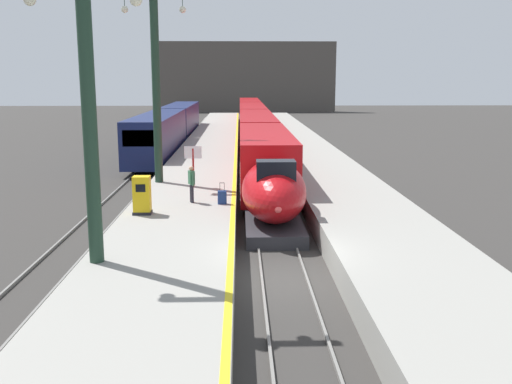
# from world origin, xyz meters

# --- Properties ---
(ground_plane) EXTENTS (260.00, 260.00, 0.00)m
(ground_plane) POSITION_xyz_m (0.00, 0.00, 0.00)
(ground_plane) COLOR #33302D
(platform_left) EXTENTS (4.80, 110.00, 1.05)m
(platform_left) POSITION_xyz_m (-4.05, 24.75, 0.53)
(platform_left) COLOR gray
(platform_left) RESTS_ON ground
(platform_right) EXTENTS (4.80, 110.00, 1.05)m
(platform_right) POSITION_xyz_m (4.05, 24.75, 0.53)
(platform_right) COLOR gray
(platform_right) RESTS_ON ground
(platform_left_safety_stripe) EXTENTS (0.20, 107.80, 0.01)m
(platform_left_safety_stripe) POSITION_xyz_m (-1.77, 24.75, 1.05)
(platform_left_safety_stripe) COLOR yellow
(platform_left_safety_stripe) RESTS_ON platform_left
(rail_main_left) EXTENTS (0.08, 110.00, 0.12)m
(rail_main_left) POSITION_xyz_m (-0.75, 27.50, 0.06)
(rail_main_left) COLOR slate
(rail_main_left) RESTS_ON ground
(rail_main_right) EXTENTS (0.08, 110.00, 0.12)m
(rail_main_right) POSITION_xyz_m (0.75, 27.50, 0.06)
(rail_main_right) COLOR slate
(rail_main_right) RESTS_ON ground
(rail_secondary_left) EXTENTS (0.08, 110.00, 0.12)m
(rail_secondary_left) POSITION_xyz_m (-8.85, 27.50, 0.06)
(rail_secondary_left) COLOR slate
(rail_secondary_left) RESTS_ON ground
(rail_secondary_right) EXTENTS (0.08, 110.00, 0.12)m
(rail_secondary_right) POSITION_xyz_m (-7.35, 27.50, 0.06)
(rail_secondary_right) COLOR slate
(rail_secondary_right) RESTS_ON ground
(highspeed_train_main) EXTENTS (2.92, 74.87, 3.60)m
(highspeed_train_main) POSITION_xyz_m (0.00, 39.99, 1.98)
(highspeed_train_main) COLOR #B20F14
(highspeed_train_main) RESTS_ON ground
(regional_train_adjacent) EXTENTS (2.85, 36.60, 3.80)m
(regional_train_adjacent) POSITION_xyz_m (-8.10, 38.37, 2.13)
(regional_train_adjacent) COLOR #141E4C
(regional_train_adjacent) RESTS_ON ground
(station_column_near) EXTENTS (4.00, 0.68, 8.72)m
(station_column_near) POSITION_xyz_m (-5.90, -0.98, 6.33)
(station_column_near) COLOR #1E3828
(station_column_near) RESTS_ON platform_left
(station_column_mid) EXTENTS (4.00, 0.68, 10.05)m
(station_column_mid) POSITION_xyz_m (-5.90, 13.21, 7.03)
(station_column_mid) COLOR #1E3828
(station_column_mid) RESTS_ON platform_left
(passenger_near_edge) EXTENTS (0.34, 0.54, 1.69)m
(passenger_near_edge) POSITION_xyz_m (-3.67, 7.74, 2.04)
(passenger_near_edge) COLOR #23232D
(passenger_near_edge) RESTS_ON platform_left
(rolling_suitcase) EXTENTS (0.40, 0.22, 0.98)m
(rolling_suitcase) POSITION_xyz_m (-2.27, 7.37, 1.35)
(rolling_suitcase) COLOR navy
(rolling_suitcase) RESTS_ON platform_left
(ticket_machine_yellow) EXTENTS (0.76, 0.62, 1.60)m
(ticket_machine_yellow) POSITION_xyz_m (-5.55, 5.49, 1.79)
(ticket_machine_yellow) COLOR yellow
(ticket_machine_yellow) RESTS_ON platform_left
(departure_info_board) EXTENTS (0.90, 0.10, 2.12)m
(departure_info_board) POSITION_xyz_m (-3.91, 11.84, 2.56)
(departure_info_board) COLOR maroon
(departure_info_board) RESTS_ON platform_left
(terminus_back_wall) EXTENTS (36.00, 2.00, 14.00)m
(terminus_back_wall) POSITION_xyz_m (0.00, 102.00, 7.00)
(terminus_back_wall) COLOR #4C4742
(terminus_back_wall) RESTS_ON ground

